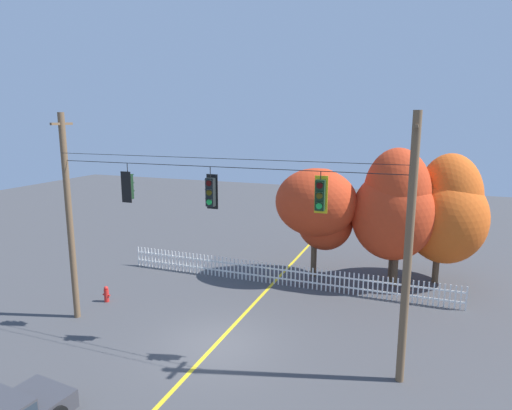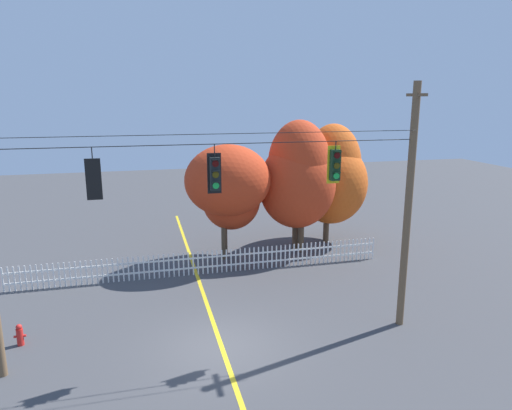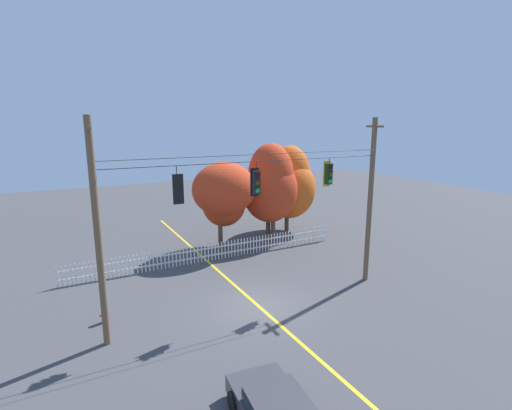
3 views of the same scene
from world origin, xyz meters
name	(u,v)px [view 2 (image 2 of 3)]	position (x,y,z in m)	size (l,w,h in m)	color
ground	(222,347)	(0.00, 0.00, 0.00)	(80.00, 80.00, 0.00)	#424244
lane_centerline_stripe	(222,347)	(0.00, 0.00, 0.00)	(0.16, 36.00, 0.01)	gold
signal_support_span	(219,219)	(0.00, 0.00, 4.40)	(13.47, 1.10, 8.62)	brown
traffic_signal_westbound_side	(94,178)	(-3.60, -0.01, 5.83)	(0.43, 0.38, 1.49)	black
traffic_signal_northbound_secondary	(215,174)	(-0.10, 0.01, 5.82)	(0.43, 0.38, 1.53)	black
traffic_signal_northbound_primary	(335,165)	(3.82, 0.01, 5.95)	(0.43, 0.38, 1.39)	black
white_picket_fence	(205,262)	(0.42, 6.65, 0.56)	(17.29, 0.06, 1.12)	white
autumn_maple_near_fence	(229,186)	(1.94, 8.52, 3.78)	(4.23, 3.95, 5.90)	brown
autumn_maple_mid	(299,180)	(5.71, 8.71, 3.87)	(3.16, 3.09, 6.27)	brown
autumn_oak_far_east	(297,177)	(5.61, 8.74, 4.03)	(4.05, 3.44, 6.99)	brown
autumn_maple_far_west	(330,178)	(8.01, 10.01, 3.66)	(4.25, 4.02, 6.69)	brown
fire_hydrant	(20,335)	(-6.50, 1.76, 0.37)	(0.38, 0.22, 0.75)	red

